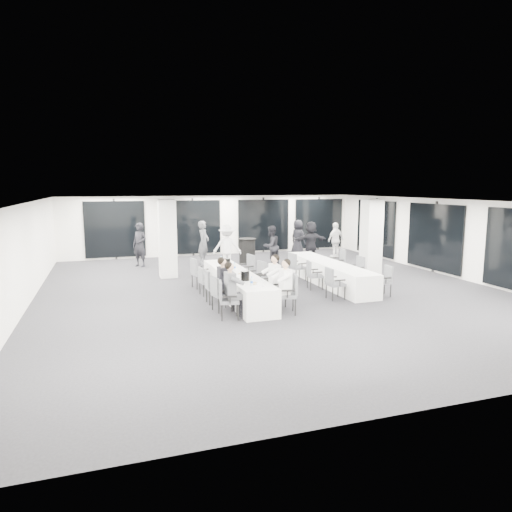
{
  "coord_description": "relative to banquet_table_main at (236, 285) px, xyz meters",
  "views": [
    {
      "loc": [
        -4.85,
        -13.21,
        3.29
      ],
      "look_at": [
        -0.57,
        -0.2,
        1.16
      ],
      "focal_mm": 32.0,
      "sensor_mm": 36.0,
      "label": 1
    }
  ],
  "objects": [
    {
      "name": "standing_guest_c",
      "position": [
        0.98,
        4.83,
        0.61
      ],
      "size": [
        1.41,
        0.99,
        1.97
      ],
      "primitive_type": "imported",
      "rotation": [
        0.0,
        0.0,
        2.84
      ],
      "color": "white",
      "rests_on": "floor"
    },
    {
      "name": "standing_guest_e",
      "position": [
        5.03,
        7.08,
        0.57
      ],
      "size": [
        0.87,
        1.06,
        1.9
      ],
      "primitive_type": "imported",
      "rotation": [
        0.0,
        0.0,
        1.97
      ],
      "color": "black",
      "rests_on": "floor"
    },
    {
      "name": "standing_guest_d",
      "position": [
        6.43,
        5.95,
        0.54
      ],
      "size": [
        1.2,
        0.91,
        1.82
      ],
      "primitive_type": "imported",
      "rotation": [
        0.0,
        0.0,
        3.46
      ],
      "color": "white",
      "rests_on": "floor"
    },
    {
      "name": "chair_side_right_mid",
      "position": [
        4.28,
        0.41,
        0.17
      ],
      "size": [
        0.49,
        0.55,
        0.96
      ],
      "rotation": [
        0.0,
        0.0,
        1.58
      ],
      "color": "#54575C",
      "rests_on": "floor"
    },
    {
      "name": "standing_guest_f",
      "position": [
        4.88,
        5.34,
        0.61
      ],
      "size": [
        1.83,
        0.74,
        1.97
      ],
      "primitive_type": "imported",
      "rotation": [
        0.0,
        0.0,
        3.17
      ],
      "color": "black",
      "rests_on": "floor"
    },
    {
      "name": "ice_bucket_near",
      "position": [
        -0.08,
        -1.16,
        0.51
      ],
      "size": [
        0.24,
        0.24,
        0.27
      ],
      "primitive_type": "cylinder",
      "color": "black",
      "rests_on": "banquet_table_main"
    },
    {
      "name": "chair_main_left_mid",
      "position": [
        -0.83,
        -0.43,
        0.16
      ],
      "size": [
        0.48,
        0.54,
        0.94
      ],
      "rotation": [
        0.0,
        0.0,
        -1.55
      ],
      "color": "#54575C",
      "rests_on": "floor"
    },
    {
      "name": "banquet_table_main",
      "position": [
        0.0,
        0.0,
        0.0
      ],
      "size": [
        0.9,
        5.0,
        0.75
      ],
      "primitive_type": "cube",
      "color": "white",
      "rests_on": "floor"
    },
    {
      "name": "standing_guest_b",
      "position": [
        2.77,
        4.59,
        0.57
      ],
      "size": [
        1.07,
        0.91,
        1.9
      ],
      "primitive_type": "imported",
      "rotation": [
        0.0,
        0.0,
        3.62
      ],
      "color": "black",
      "rests_on": "floor"
    },
    {
      "name": "chair_side_left_far",
      "position": [
        2.61,
        1.66,
        0.18
      ],
      "size": [
        0.57,
        0.61,
        0.97
      ],
      "rotation": [
        0.0,
        0.0,
        -1.39
      ],
      "color": "#54575C",
      "rests_on": "floor"
    },
    {
      "name": "plate_c",
      "position": [
        0.04,
        -0.26,
        0.39
      ],
      "size": [
        0.2,
        0.2,
        0.03
      ],
      "color": "white",
      "rests_on": "banquet_table_main"
    },
    {
      "name": "column_left",
      "position": [
        -1.51,
        3.73,
        1.02
      ],
      "size": [
        0.6,
        0.6,
        2.8
      ],
      "primitive_type": "cube",
      "color": "silver",
      "rests_on": "floor"
    },
    {
      "name": "chair_main_left_far",
      "position": [
        -0.83,
        1.62,
        0.18
      ],
      "size": [
        0.58,
        0.61,
        0.98
      ],
      "rotation": [
        0.0,
        0.0,
        -1.37
      ],
      "color": "#54575C",
      "rests_on": "floor"
    },
    {
      "name": "chair_main_left_second",
      "position": [
        -0.83,
        -1.29,
        0.16
      ],
      "size": [
        0.55,
        0.59,
        0.93
      ],
      "rotation": [
        0.0,
        0.0,
        -1.36
      ],
      "color": "#54575C",
      "rests_on": "floor"
    },
    {
      "name": "chair_main_right_mid",
      "position": [
        0.84,
        -0.34,
        0.19
      ],
      "size": [
        0.56,
        0.6,
        0.98
      ],
      "rotation": [
        0.0,
        0.0,
        1.71
      ],
      "color": "#54575C",
      "rests_on": "floor"
    },
    {
      "name": "cocktail_table",
      "position": [
        2.05,
        5.56,
        0.17
      ],
      "size": [
        0.77,
        0.77,
        1.07
      ],
      "color": "black",
      "rests_on": "floor"
    },
    {
      "name": "water_bottle_b",
      "position": [
        0.05,
        0.37,
        0.49
      ],
      "size": [
        0.07,
        0.07,
        0.23
      ],
      "primitive_type": "cylinder",
      "color": "silver",
      "rests_on": "banquet_table_main"
    },
    {
      "name": "chair_main_right_far",
      "position": [
        0.84,
        1.63,
        0.19
      ],
      "size": [
        0.59,
        0.63,
        1.0
      ],
      "rotation": [
        0.0,
        0.0,
        1.77
      ],
      "color": "#54575C",
      "rests_on": "floor"
    },
    {
      "name": "wine_glass",
      "position": [
        0.14,
        -1.98,
        0.52
      ],
      "size": [
        0.07,
        0.07,
        0.19
      ],
      "color": "silver",
      "rests_on": "banquet_table_main"
    },
    {
      "name": "standing_guest_g",
      "position": [
        -2.32,
        6.24,
        0.64
      ],
      "size": [
        0.95,
        0.94,
        2.03
      ],
      "primitive_type": "imported",
      "rotation": [
        0.0,
        0.0,
        -0.76
      ],
      "color": "black",
      "rests_on": "floor"
    },
    {
      "name": "chair_side_right_far",
      "position": [
        4.28,
        1.69,
        0.22
      ],
      "size": [
        0.61,
        0.65,
        1.04
      ],
      "rotation": [
        0.0,
        0.0,
        1.38
      ],
      "color": "#54575C",
      "rests_on": "floor"
    },
    {
      "name": "column_right",
      "position": [
        5.49,
        1.53,
        1.02
      ],
      "size": [
        0.6,
        0.6,
        2.8
      ],
      "primitive_type": "cube",
      "color": "silver",
      "rests_on": "floor"
    },
    {
      "name": "chair_main_left_fourth",
      "position": [
        -0.82,
        0.56,
        0.11
      ],
      "size": [
        0.48,
        0.52,
        0.86
      ],
      "rotation": [
        0.0,
        0.0,
        -1.45
      ],
      "color": "#54575C",
      "rests_on": "floor"
    },
    {
      "name": "water_bottle_c",
      "position": [
        -0.01,
        1.81,
        0.48
      ],
      "size": [
        0.07,
        0.07,
        0.21
      ],
      "primitive_type": "cylinder",
      "color": "silver",
      "rests_on": "banquet_table_main"
    },
    {
      "name": "plate_a",
      "position": [
        -0.01,
        -1.73,
        0.39
      ],
      "size": [
        0.19,
        0.19,
        0.03
      ],
      "color": "white",
      "rests_on": "banquet_table_main"
    },
    {
      "name": "banquet_table_side",
      "position": [
        3.44,
        0.8,
        0.0
      ],
      "size": [
        0.9,
        5.0,
        0.75
      ],
      "primitive_type": "cube",
      "color": "white",
      "rests_on": "floor"
    },
    {
      "name": "seated_guest_b",
      "position": [
        -0.67,
        -1.28,
        0.44
      ],
      "size": [
        0.5,
        0.38,
        1.44
      ],
      "rotation": [
        0.0,
        0.0,
        -1.57
      ],
      "color": "black",
      "rests_on": "floor"
    },
    {
      "name": "chair_side_right_near",
      "position": [
        4.27,
        -1.19,
        0.14
      ],
      "size": [
        0.5,
        0.55,
        0.91
      ],
      "rotation": [
        0.0,
        0.0,
        1.47
      ],
      "color": "#54575C",
      "rests_on": "floor"
    },
    {
      "name": "ice_bucket_far",
      "position": [
        0.03,
        1.2,
        0.49
      ],
      "size": [
        0.21,
        0.21,
        0.23
      ],
      "primitive_type": "cylinder",
      "color": "black",
      "rests_on": "banquet_table_main"
    },
    {
      "name": "chair_side_left_mid",
      "position": [
        2.61,
        0.3,
        0.14
      ],
      "size": [
        0.53,
        0.56,
        0.91
      ],
      "rotation": [
        0.0,
        0.0,
        -1.75
      ],
      "color": "#54575C",
      "rests_on": "floor"
    },
    {
      "name": "water_bottle_a",
      "position": [
        -0.1,
        -1.79,
        0.48
      ],
      "size": [
        0.07,
        0.07,
        0.22
      ],
      "primitive_type": "cylinder",
      "color": "silver",
      "rests_on": "banquet_table_main"
    },
    {
      "name": "seated_guest_c",
      "position": [
        0.67,
        -2.05,
        0.44
      ],
      "size": [
        0.5,
        0.38,
        1.44
      ],
      "rotation": [
        0.0,
        0.0,
        1.57
      ],
      "color": "white",
      "rests_on": "floor"
    },
    {
      "name": "standing_guest_a",
      "position": [
        0.29,
        6.11,
        0.65
      ],
      "size": [
        0.9,
        0.95,
        2.05
      ],
      "primitive_type": "imported",
      "rotation": [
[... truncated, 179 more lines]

